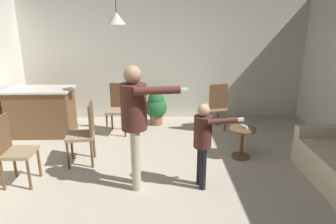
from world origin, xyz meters
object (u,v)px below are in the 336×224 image
(side_table_by_couch, at_px, (242,139))
(dining_chair_centre_back, at_px, (13,148))
(person_child, at_px, (203,137))
(dining_chair_spare, at_px, (216,105))
(person_adult, at_px, (135,115))
(spare_remote_on_table, at_px, (244,127))
(dining_chair_by_counter, at_px, (118,106))
(dining_chair_near_wall, at_px, (85,131))
(potted_plant_corner, at_px, (156,107))
(kitchen_counter, at_px, (41,112))

(side_table_by_couch, relative_size, dining_chair_centre_back, 0.52)
(person_child, xyz_separation_m, dining_chair_spare, (0.56, 2.21, -0.20))
(person_adult, height_order, spare_remote_on_table, person_adult)
(side_table_by_couch, relative_size, spare_remote_on_table, 4.00)
(dining_chair_by_counter, distance_m, dining_chair_near_wall, 1.42)
(person_adult, distance_m, dining_chair_spare, 2.66)
(side_table_by_couch, xyz_separation_m, potted_plant_corner, (-1.45, 1.68, 0.07))
(dining_chair_near_wall, xyz_separation_m, dining_chair_centre_back, (-0.85, -0.61, 0.00))
(side_table_by_couch, relative_size, dining_chair_spare, 0.52)
(person_adult, relative_size, potted_plant_corner, 2.33)
(kitchen_counter, height_order, person_child, person_child)
(kitchen_counter, xyz_separation_m, spare_remote_on_table, (3.74, -1.10, 0.06))
(side_table_by_couch, height_order, dining_chair_centre_back, dining_chair_centre_back)
(person_child, distance_m, dining_chair_centre_back, 2.63)
(spare_remote_on_table, bearing_deg, dining_chair_centre_back, -167.22)
(person_child, xyz_separation_m, dining_chair_near_wall, (-1.77, 0.77, -0.20))
(person_child, height_order, spare_remote_on_table, person_child)
(dining_chair_centre_back, bearing_deg, kitchen_counter, -170.48)
(dining_chair_spare, height_order, spare_remote_on_table, dining_chair_spare)
(dining_chair_near_wall, xyz_separation_m, dining_chair_spare, (2.33, 1.43, 0.00))
(person_adult, xyz_separation_m, potted_plant_corner, (0.24, 2.55, -0.65))
(dining_chair_near_wall, bearing_deg, potted_plant_corner, -38.03)
(dining_chair_spare, bearing_deg, person_adult, -137.94)
(kitchen_counter, distance_m, dining_chair_spare, 3.49)
(person_adult, xyz_separation_m, dining_chair_near_wall, (-0.87, 0.73, -0.51))
(dining_chair_by_counter, distance_m, dining_chair_centre_back, 2.32)
(kitchen_counter, height_order, person_adult, person_adult)
(dining_chair_centre_back, bearing_deg, person_child, 86.65)
(dining_chair_centre_back, height_order, dining_chair_spare, same)
(kitchen_counter, bearing_deg, person_adult, -44.59)
(person_adult, height_order, person_child, person_adult)
(dining_chair_near_wall, xyz_separation_m, potted_plant_corner, (1.11, 1.82, -0.14))
(dining_chair_spare, bearing_deg, spare_remote_on_table, -92.54)
(kitchen_counter, xyz_separation_m, dining_chair_by_counter, (1.51, 0.11, 0.07))
(dining_chair_near_wall, relative_size, dining_chair_centre_back, 1.00)
(dining_chair_centre_back, distance_m, potted_plant_corner, 3.12)
(person_adult, bearing_deg, person_child, 80.55)
(person_child, bearing_deg, dining_chair_spare, 153.64)
(person_adult, relative_size, dining_chair_near_wall, 1.70)
(dining_chair_near_wall, bearing_deg, dining_chair_spare, -65.06)
(person_child, bearing_deg, kitchen_counter, -136.92)
(dining_chair_centre_back, xyz_separation_m, potted_plant_corner, (1.95, 2.43, -0.14))
(person_adult, height_order, dining_chair_centre_back, person_adult)
(side_table_by_couch, distance_m, dining_chair_centre_back, 3.49)
(person_child, relative_size, dining_chair_near_wall, 1.21)
(dining_chair_centre_back, relative_size, potted_plant_corner, 1.37)
(person_child, xyz_separation_m, spare_remote_on_table, (0.82, 0.94, -0.21))
(dining_chair_centre_back, bearing_deg, side_table_by_couch, 102.55)
(dining_chair_by_counter, height_order, dining_chair_near_wall, same)
(dining_chair_spare, bearing_deg, side_table_by_couch, -94.23)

